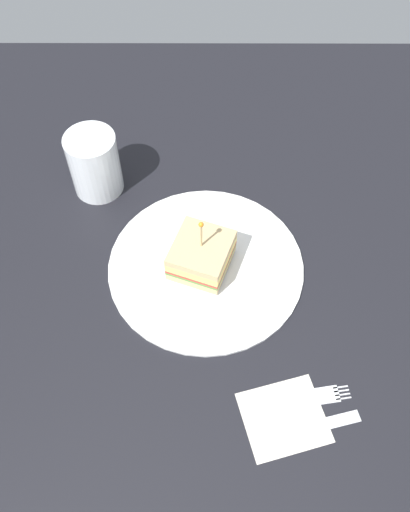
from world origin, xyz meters
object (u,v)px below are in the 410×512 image
(drink_glass, at_px, (94,165))
(fork, at_px, (310,397))
(knife, at_px, (314,426))
(plate, at_px, (205,265))
(napkin, at_px, (283,417))
(sandwich_half_center, at_px, (200,252))

(drink_glass, bearing_deg, fork, 131.05)
(drink_glass, distance_m, knife, 0.50)
(plate, relative_size, knife, 2.16)
(napkin, relative_size, fork, 0.76)
(plate, height_order, knife, plate)
(plate, height_order, napkin, plate)
(drink_glass, xyz_separation_m, knife, (-0.31, 0.39, -0.05))
(plate, relative_size, fork, 2.16)
(plate, distance_m, napkin, 0.24)
(plate, relative_size, sandwich_half_center, 2.71)
(knife, bearing_deg, fork, -88.54)
(knife, bearing_deg, drink_glass, -51.65)
(plate, distance_m, knife, 0.27)
(knife, bearing_deg, sandwich_half_center, -59.22)
(plate, height_order, drink_glass, drink_glass)
(napkin, bearing_deg, plate, -66.37)
(plate, distance_m, sandwich_half_center, 0.03)
(sandwich_half_center, height_order, napkin, sandwich_half_center)
(plate, height_order, fork, plate)
(plate, distance_m, fork, 0.24)
(drink_glass, distance_m, napkin, 0.47)
(sandwich_half_center, distance_m, drink_glass, 0.23)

